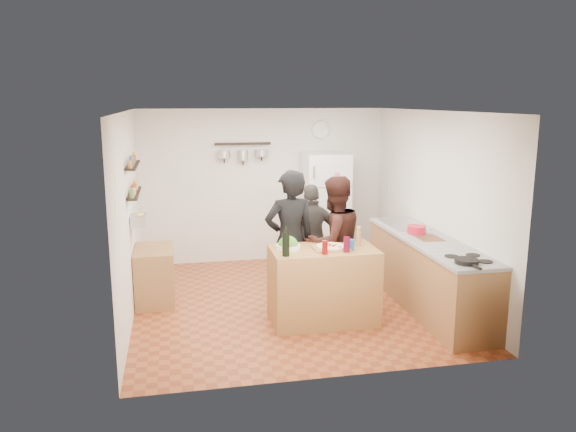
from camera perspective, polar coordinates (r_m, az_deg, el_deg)
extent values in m
plane|color=brown|center=(7.55, 0.15, -8.73)|extent=(4.20, 4.20, 0.00)
plane|color=white|center=(7.07, 0.16, 10.61)|extent=(4.20, 4.20, 0.00)
plane|color=silver|center=(9.24, -2.47, 3.09)|extent=(4.00, 0.00, 4.00)
plane|color=silver|center=(7.09, -15.89, -0.03)|extent=(0.00, 4.20, 4.20)
plane|color=silver|center=(7.85, 14.61, 1.16)|extent=(0.00, 4.20, 4.20)
cube|color=#9C6839|center=(6.80, 3.59, -7.03)|extent=(1.25, 0.72, 0.91)
cube|color=olive|center=(6.67, 4.35, -3.25)|extent=(0.42, 0.34, 0.02)
cylinder|color=beige|center=(6.66, 4.35, -3.09)|extent=(0.34, 0.34, 0.02)
cylinder|color=white|center=(6.61, 0.01, -3.17)|extent=(0.29, 0.29, 0.06)
cylinder|color=black|center=(6.32, -0.22, -2.96)|extent=(0.08, 0.08, 0.26)
cylinder|color=#600908|center=(6.41, 3.77, -3.21)|extent=(0.06, 0.06, 0.16)
cylinder|color=#4E061C|center=(6.52, 5.97, -2.90)|extent=(0.07, 0.07, 0.18)
cylinder|color=olive|center=(6.82, 7.20, -2.21)|extent=(0.06, 0.06, 0.19)
cylinder|color=#1A4A91|center=(6.63, 6.42, -2.92)|extent=(0.08, 0.08, 0.12)
imported|color=black|center=(7.05, 0.19, -2.54)|extent=(0.71, 0.52, 1.80)
imported|color=black|center=(7.19, 4.67, -2.69)|extent=(1.00, 0.88, 1.70)
imported|color=#312E2B|center=(7.78, 2.46, -2.29)|extent=(0.89, 0.37, 1.51)
cube|color=#9E7042|center=(7.43, 14.05, -5.76)|extent=(0.63, 2.63, 0.90)
cube|color=white|center=(6.50, 17.84, -4.29)|extent=(0.60, 0.62, 0.02)
cylinder|color=black|center=(6.32, 17.68, -4.40)|extent=(0.25, 0.25, 0.05)
cube|color=silver|center=(8.06, 11.64, -0.86)|extent=(0.50, 0.80, 0.03)
cube|color=brown|center=(7.34, 14.13, -2.26)|extent=(0.30, 0.40, 0.02)
cylinder|color=red|center=(7.54, 12.93, -1.36)|extent=(0.24, 0.24, 0.10)
cube|color=white|center=(9.16, 3.77, 0.78)|extent=(0.70, 0.68, 1.80)
cylinder|color=silver|center=(9.32, 3.34, 8.72)|extent=(0.30, 0.03, 0.30)
cube|color=black|center=(7.23, -15.33, 2.25)|extent=(0.12, 1.00, 0.02)
cube|color=black|center=(7.19, -15.49, 5.00)|extent=(0.12, 1.00, 0.02)
cube|color=silver|center=(7.29, -14.95, -0.45)|extent=(0.18, 0.35, 0.14)
cube|color=#A17A43|center=(7.65, -13.37, -5.88)|extent=(0.50, 0.80, 0.73)
cube|color=black|center=(9.02, -4.62, 7.33)|extent=(0.90, 0.04, 0.04)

